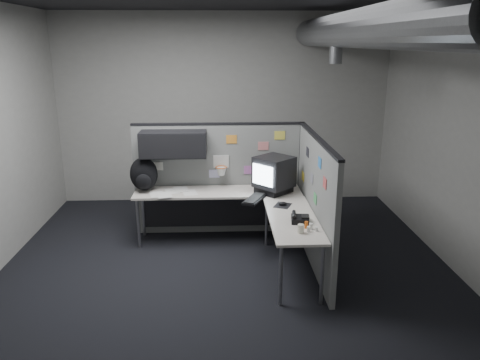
{
  "coord_description": "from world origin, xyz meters",
  "views": [
    {
      "loc": [
        -0.06,
        -5.19,
        2.72
      ],
      "look_at": [
        0.18,
        0.35,
        1.07
      ],
      "focal_mm": 35.0,
      "sensor_mm": 36.0,
      "label": 1
    }
  ],
  "objects_px": {
    "desk": "(236,205)",
    "phone": "(300,219)",
    "keyboard": "(254,199)",
    "monitor": "(274,174)",
    "backpack": "(144,175)"
  },
  "relations": [
    {
      "from": "phone",
      "to": "backpack",
      "type": "relative_size",
      "value": 0.52
    },
    {
      "from": "monitor",
      "to": "backpack",
      "type": "distance_m",
      "value": 1.79
    },
    {
      "from": "desk",
      "to": "phone",
      "type": "distance_m",
      "value": 1.16
    },
    {
      "from": "keyboard",
      "to": "phone",
      "type": "bearing_deg",
      "value": -79.18
    },
    {
      "from": "keyboard",
      "to": "phone",
      "type": "distance_m",
      "value": 0.9
    },
    {
      "from": "phone",
      "to": "monitor",
      "type": "bearing_deg",
      "value": 116.14
    },
    {
      "from": "desk",
      "to": "monitor",
      "type": "xyz_separation_m",
      "value": [
        0.52,
        0.19,
        0.37
      ]
    },
    {
      "from": "keyboard",
      "to": "desk",
      "type": "bearing_deg",
      "value": 128.6
    },
    {
      "from": "keyboard",
      "to": "backpack",
      "type": "relative_size",
      "value": 1.1
    },
    {
      "from": "keyboard",
      "to": "monitor",
      "type": "bearing_deg",
      "value": 28.92
    },
    {
      "from": "backpack",
      "to": "desk",
      "type": "bearing_deg",
      "value": -1.5
    },
    {
      "from": "keyboard",
      "to": "phone",
      "type": "height_order",
      "value": "phone"
    },
    {
      "from": "monitor",
      "to": "keyboard",
      "type": "relative_size",
      "value": 1.2
    },
    {
      "from": "desk",
      "to": "phone",
      "type": "bearing_deg",
      "value": -52.79
    },
    {
      "from": "desk",
      "to": "phone",
      "type": "relative_size",
      "value": 9.54
    }
  ]
}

